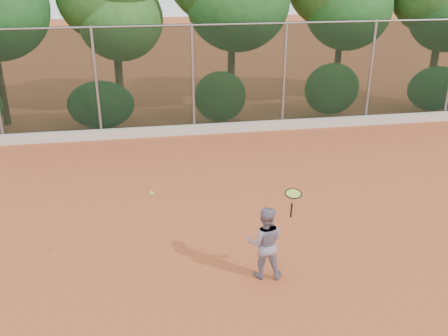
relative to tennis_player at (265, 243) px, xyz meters
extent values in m
plane|color=#B8552B|center=(-0.38, 1.18, -0.70)|extent=(80.00, 80.00, 0.00)
cube|color=beige|center=(-0.38, 8.00, -0.55)|extent=(24.00, 0.20, 0.30)
imported|color=gray|center=(0.00, 0.00, 0.00)|extent=(0.76, 0.65, 1.39)
cube|color=black|center=(-0.38, 8.18, 1.05)|extent=(24.00, 0.01, 3.50)
cylinder|color=gray|center=(-0.38, 8.18, 2.75)|extent=(24.00, 0.06, 0.06)
cylinder|color=gray|center=(-3.38, 8.18, 1.05)|extent=(0.09, 0.09, 3.50)
cylinder|color=gray|center=(-0.38, 8.18, 1.05)|extent=(0.09, 0.09, 3.50)
cylinder|color=gray|center=(2.62, 8.18, 1.05)|extent=(0.09, 0.09, 3.50)
cylinder|color=gray|center=(5.62, 8.18, 1.05)|extent=(0.09, 0.09, 3.50)
cylinder|color=#412719|center=(-6.68, 10.08, 0.75)|extent=(0.24, 0.24, 2.90)
cylinder|color=#3D2B17|center=(-2.78, 10.48, 0.50)|extent=(0.28, 0.28, 2.40)
ellipsoid|color=#2A5E20|center=(-2.58, 10.38, 2.70)|extent=(2.90, 2.40, 2.80)
cylinder|color=#432719|center=(1.22, 10.18, 0.80)|extent=(0.26, 0.26, 3.00)
ellipsoid|color=#2C6E2A|center=(1.42, 10.08, 3.30)|extent=(3.60, 3.00, 3.50)
cylinder|color=#492F1C|center=(5.32, 10.38, 0.65)|extent=(0.24, 0.24, 2.70)
ellipsoid|color=#1C531C|center=(5.52, 10.28, 3.00)|extent=(3.20, 2.70, 3.10)
cylinder|color=#45311A|center=(9.02, 9.98, 0.55)|extent=(0.28, 0.28, 2.50)
ellipsoid|color=#256226|center=(-3.38, 8.98, 0.15)|extent=(2.20, 1.16, 1.60)
ellipsoid|color=#346A28|center=(0.62, 8.98, 0.25)|extent=(1.80, 1.04, 1.76)
ellipsoid|color=#35732C|center=(4.62, 8.98, 0.35)|extent=(2.00, 1.10, 1.84)
ellipsoid|color=#266627|center=(8.62, 8.98, 0.20)|extent=(2.16, 1.12, 1.64)
cylinder|color=black|center=(0.42, -0.11, 0.68)|extent=(0.05, 0.09, 0.31)
torus|color=black|center=(0.42, -0.17, 1.03)|extent=(0.35, 0.35, 0.08)
cylinder|color=#B0D53E|center=(0.42, -0.17, 1.03)|extent=(0.30, 0.29, 0.05)
sphere|color=#B8D02F|center=(-1.95, -0.14, 1.21)|extent=(0.07, 0.07, 0.07)
camera|label=1|loc=(-1.98, -7.44, 4.76)|focal=40.00mm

